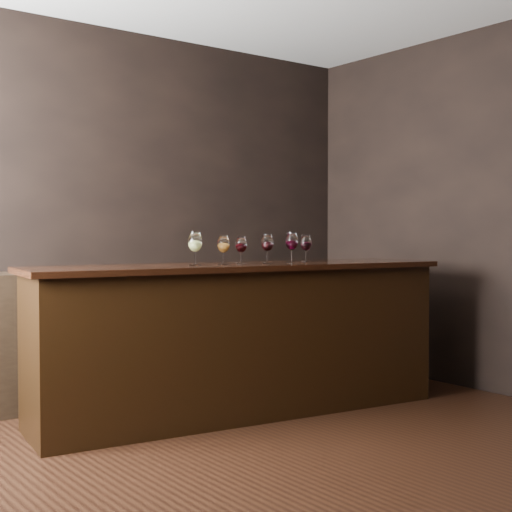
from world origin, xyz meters
TOP-DOWN VIEW (x-y plane):
  - ground at (0.00, 0.00)m, footprint 5.00×5.00m
  - room_shell at (-0.23, 0.11)m, footprint 5.02×4.52m
  - bar_counter at (0.59, 1.04)m, footprint 2.85×0.98m
  - bar_top at (0.59, 1.04)m, footprint 2.96×1.06m
  - back_bar_shelf at (0.21, 2.03)m, footprint 2.64×0.40m
  - glass_white at (0.24, 1.05)m, footprint 0.09×0.09m
  - glass_amber at (0.45, 1.04)m, footprint 0.08×0.08m
  - glass_red_a at (0.61, 1.07)m, footprint 0.08×0.08m
  - glass_red_b at (0.80, 1.02)m, footprint 0.09×0.09m
  - glass_red_c at (1.01, 1.01)m, footprint 0.09×0.09m
  - glass_red_d at (1.18, 1.06)m, footprint 0.08×0.08m

SIDE VIEW (x-z plane):
  - ground at x=0.00m, z-range 0.00..0.00m
  - back_bar_shelf at x=0.21m, z-range 0.00..0.95m
  - bar_counter at x=0.59m, z-range 0.00..0.98m
  - bar_top at x=0.59m, z-range 0.98..1.02m
  - glass_red_a at x=0.61m, z-range 1.05..1.23m
  - glass_amber at x=0.45m, z-range 1.05..1.24m
  - glass_red_d at x=1.18m, z-range 1.05..1.24m
  - glass_red_b at x=0.80m, z-range 1.05..1.25m
  - glass_red_c at x=1.01m, z-range 1.05..1.26m
  - glass_white at x=0.24m, z-range 1.05..1.27m
  - room_shell at x=-0.23m, z-range 0.40..3.21m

